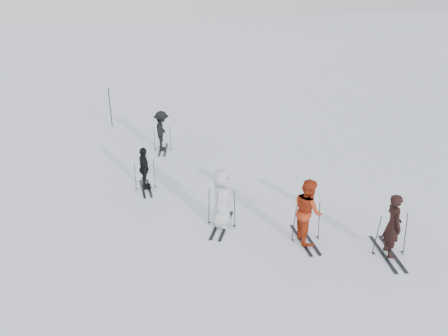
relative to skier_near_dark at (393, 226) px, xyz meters
name	(u,v)px	position (x,y,z in m)	size (l,w,h in m)	color
ground	(232,207)	(-3.37, 3.75, -0.92)	(120.00, 120.00, 0.00)	silver
skier_near_dark	(393,226)	(0.00, 0.00, 0.00)	(0.67, 0.44, 1.84)	black
skier_red	(308,211)	(-1.90, 1.29, 0.05)	(0.94, 0.73, 1.93)	#A02D12
skier_grey	(222,199)	(-4.03, 2.75, 0.01)	(0.91, 0.59, 1.86)	#B6BAC1
skier_uphill_left	(144,169)	(-5.97, 5.92, -0.14)	(0.92, 0.38, 1.56)	black
skier_uphill_far	(162,131)	(-4.78, 9.45, -0.05)	(1.12, 0.65, 1.74)	black
skis_near_dark	(391,234)	(0.00, 0.00, -0.26)	(0.96, 1.81, 1.32)	black
skis_red	(307,222)	(-1.90, 1.29, -0.30)	(0.90, 1.71, 1.25)	black
skis_grey	(222,207)	(-4.03, 2.75, -0.26)	(0.95, 1.80, 1.31)	black
skis_uphill_left	(145,175)	(-5.97, 5.92, -0.36)	(0.81, 1.53, 1.12)	black
skis_uphill_far	(162,138)	(-4.78, 9.45, -0.36)	(0.81, 1.54, 1.12)	black
piste_marker	(110,107)	(-6.73, 13.38, 0.08)	(0.04, 0.04, 1.99)	black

